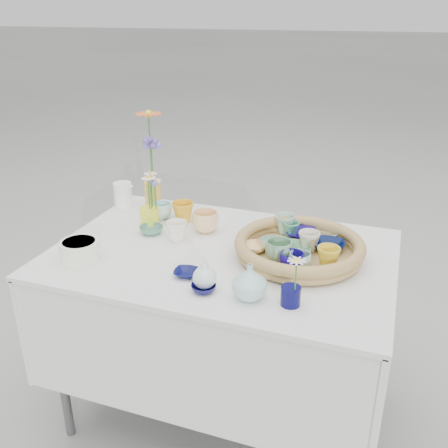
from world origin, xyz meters
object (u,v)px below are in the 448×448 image
(display_table, at_px, (222,408))
(bud_vase_seafoam, at_px, (250,281))
(tall_vase_yellow, at_px, (153,197))
(wicker_tray, at_px, (299,248))

(display_table, distance_m, bud_vase_seafoam, 0.89)
(display_table, relative_size, tall_vase_yellow, 9.18)
(bud_vase_seafoam, relative_size, tall_vase_yellow, 0.86)
(wicker_tray, xyz_separation_m, bud_vase_seafoam, (-0.09, -0.33, 0.02))
(tall_vase_yellow, bearing_deg, display_table, -33.19)
(wicker_tray, distance_m, tall_vase_yellow, 0.75)
(wicker_tray, xyz_separation_m, tall_vase_yellow, (-0.71, 0.23, 0.03))
(bud_vase_seafoam, bearing_deg, display_table, 124.48)
(bud_vase_seafoam, bearing_deg, tall_vase_yellow, 137.98)
(display_table, distance_m, wicker_tray, 0.85)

